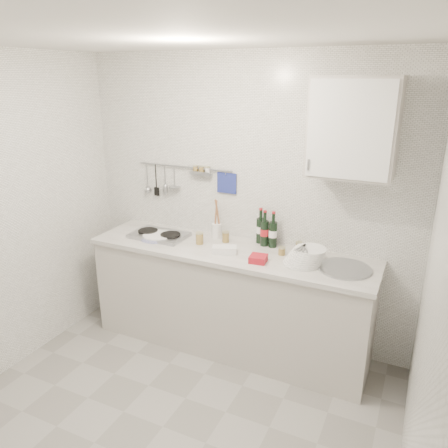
% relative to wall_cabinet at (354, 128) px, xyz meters
% --- Properties ---
extents(floor, '(3.00, 3.00, 0.00)m').
position_rel_wall_cabinet_xyz_m(floor, '(-0.90, -1.22, -1.95)').
color(floor, gray).
rests_on(floor, ground).
extents(ceiling, '(3.00, 3.00, 0.00)m').
position_rel_wall_cabinet_xyz_m(ceiling, '(-0.90, -1.22, 0.55)').
color(ceiling, silver).
rests_on(ceiling, back_wall).
extents(back_wall, '(3.00, 0.02, 2.50)m').
position_rel_wall_cabinet_xyz_m(back_wall, '(-0.90, 0.18, -0.70)').
color(back_wall, silver).
rests_on(back_wall, floor).
extents(wall_right, '(0.02, 2.80, 2.50)m').
position_rel_wall_cabinet_xyz_m(wall_right, '(0.60, -1.22, -0.70)').
color(wall_right, silver).
rests_on(wall_right, floor).
extents(counter, '(2.44, 0.64, 0.96)m').
position_rel_wall_cabinet_xyz_m(counter, '(-0.89, -0.12, -1.52)').
color(counter, '#B1ABA3').
rests_on(counter, floor).
extents(wall_rail, '(0.98, 0.09, 0.34)m').
position_rel_wall_cabinet_xyz_m(wall_rail, '(-1.50, 0.15, -0.52)').
color(wall_rail, '#93969B').
rests_on(wall_rail, back_wall).
extents(wall_cabinet, '(0.60, 0.38, 0.70)m').
position_rel_wall_cabinet_xyz_m(wall_cabinet, '(0.00, 0.00, 0.00)').
color(wall_cabinet, '#B1ABA3').
rests_on(wall_cabinet, back_wall).
extents(plate_stack_hob, '(0.28, 0.28, 0.04)m').
position_rel_wall_cabinet_xyz_m(plate_stack_hob, '(-1.59, -0.17, -1.01)').
color(plate_stack_hob, '#555EC0').
rests_on(plate_stack_hob, counter).
extents(plate_stack_sink, '(0.32, 0.30, 0.13)m').
position_rel_wall_cabinet_xyz_m(plate_stack_sink, '(-0.25, -0.14, -0.97)').
color(plate_stack_sink, white).
rests_on(plate_stack_sink, counter).
extents(wine_bottles, '(0.21, 0.12, 0.31)m').
position_rel_wall_cabinet_xyz_m(wine_bottles, '(-0.66, 0.10, -0.87)').
color(wine_bottles, black).
rests_on(wine_bottles, counter).
extents(butter_dish, '(0.22, 0.17, 0.06)m').
position_rel_wall_cabinet_xyz_m(butter_dish, '(-0.90, -0.22, -1.00)').
color(butter_dish, white).
rests_on(butter_dish, counter).
extents(strawberry_punnet, '(0.14, 0.14, 0.05)m').
position_rel_wall_cabinet_xyz_m(strawberry_punnet, '(-0.59, -0.27, -1.00)').
color(strawberry_punnet, red).
rests_on(strawberry_punnet, counter).
extents(utensil_crock, '(0.09, 0.09, 0.36)m').
position_rel_wall_cabinet_xyz_m(utensil_crock, '(-1.12, 0.08, -0.94)').
color(utensil_crock, white).
rests_on(utensil_crock, counter).
extents(jar_a, '(0.06, 0.06, 0.10)m').
position_rel_wall_cabinet_xyz_m(jar_a, '(-1.00, 0.02, -0.98)').
color(jar_a, olive).
rests_on(jar_a, counter).
extents(jar_b, '(0.06, 0.06, 0.06)m').
position_rel_wall_cabinet_xyz_m(jar_b, '(-0.38, 0.13, -1.00)').
color(jar_b, olive).
rests_on(jar_b, counter).
extents(jar_c, '(0.06, 0.06, 0.07)m').
position_rel_wall_cabinet_xyz_m(jar_c, '(-0.47, -0.05, -1.00)').
color(jar_c, olive).
rests_on(jar_c, counter).
extents(jar_d, '(0.07, 0.07, 0.10)m').
position_rel_wall_cabinet_xyz_m(jar_d, '(-1.18, -0.12, -0.98)').
color(jar_d, olive).
rests_on(jar_d, counter).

